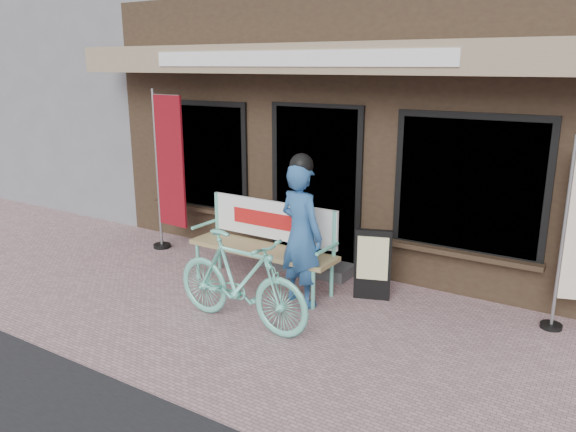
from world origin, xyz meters
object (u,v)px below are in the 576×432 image
Objects in this scene: bicycle at (241,280)px; nobori_red at (168,170)px; menu_stand at (373,264)px; bench at (266,237)px; person at (301,232)px.

bicycle is 2.84m from nobori_red.
menu_stand is at bearing -30.94° from bicycle.
bench reaches higher than bicycle.
person is at bearing -13.74° from bicycle.
menu_stand is (3.24, -0.06, -0.78)m from nobori_red.
nobori_red is (-2.59, 0.60, 0.36)m from person.
menu_stand is at bearing 55.71° from person.
menu_stand is (0.65, 0.54, -0.43)m from person.
bicycle is 1.64m from menu_stand.
bicycle is at bearing -142.18° from menu_stand.
bench is 1.35m from menu_stand.
menu_stand is (0.89, 1.37, -0.07)m from bicycle.
bicycle is at bearing -27.14° from nobori_red.
nobori_red is at bearing -176.83° from person.
nobori_red is at bearing 159.70° from menu_stand.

